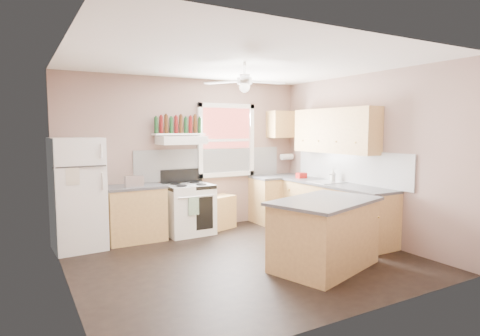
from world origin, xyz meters
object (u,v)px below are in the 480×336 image
refrigerator (78,194)px  cart (218,213)px  toaster (134,181)px  island (324,235)px  stove (189,209)px

refrigerator → cart: size_ratio=2.99×
cart → refrigerator: bearing=165.4°
toaster → island: toaster is taller
toaster → stove: (0.95, 0.09, -0.56)m
refrigerator → cart: refrigerator is taller
stove → cart: 0.64m
refrigerator → stove: size_ratio=1.96×
refrigerator → stove: refrigerator is taller
refrigerator → stove: 1.83m
cart → stove: bearing=171.2°
toaster → island: bearing=-50.0°
toaster → island: (1.85, -2.36, -0.56)m
refrigerator → toaster: size_ratio=6.01×
refrigerator → island: bearing=-45.9°
refrigerator → island: (2.68, -2.45, -0.41)m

